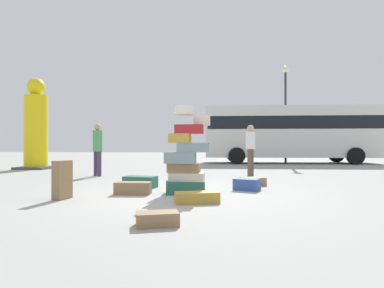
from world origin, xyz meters
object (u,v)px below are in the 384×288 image
(suitcase_brown_foreground_near, at_px, (253,181))
(yellow_dummy_statue, at_px, (36,129))
(suitcase_brown_behind_tower, at_px, (157,219))
(parked_bus, at_px, (289,131))
(suitcase_tan_right_side, at_px, (197,197))
(suitcase_teal_left_side, at_px, (140,182))
(suitcase_brown_upright_blue, at_px, (62,180))
(person_bearded_onlooker, at_px, (98,145))
(suitcase_tower, at_px, (186,159))
(person_tourist_with_camera, at_px, (251,145))
(suitcase_brown_foreground_far, at_px, (133,188))
(lamp_post, at_px, (285,99))
(suitcase_navy_white_trunk, at_px, (247,184))

(suitcase_brown_foreground_near, height_order, yellow_dummy_statue, yellow_dummy_statue)
(suitcase_brown_behind_tower, height_order, parked_bus, parked_bus)
(suitcase_tan_right_side, bearing_deg, suitcase_brown_behind_tower, -118.93)
(suitcase_teal_left_side, xyz_separation_m, suitcase_brown_behind_tower, (1.13, -3.37, -0.05))
(suitcase_brown_upright_blue, xyz_separation_m, person_bearded_onlooker, (-1.09, 4.24, 0.66))
(parked_bus, bearing_deg, suitcase_brown_behind_tower, -109.66)
(suitcase_tower, distance_m, suitcase_brown_upright_blue, 2.39)
(suitcase_tower, xyz_separation_m, person_tourist_with_camera, (1.64, 3.83, 0.28))
(suitcase_brown_foreground_near, distance_m, person_bearded_onlooker, 5.23)
(suitcase_brown_foreground_far, xyz_separation_m, lamp_post, (5.22, 11.20, 3.43))
(suitcase_tan_right_side, xyz_separation_m, suitcase_brown_foreground_far, (-1.37, 0.84, 0.03))
(suitcase_teal_left_side, bearing_deg, suitcase_brown_foreground_near, 23.86)
(suitcase_navy_white_trunk, height_order, suitcase_brown_foreground_far, suitcase_navy_white_trunk)
(suitcase_tower, bearing_deg, suitcase_navy_white_trunk, 26.45)
(suitcase_navy_white_trunk, height_order, lamp_post, lamp_post)
(suitcase_teal_left_side, relative_size, suitcase_brown_upright_blue, 1.04)
(suitcase_tan_right_side, xyz_separation_m, person_tourist_with_camera, (1.33, 4.84, 0.90))
(suitcase_tan_right_side, relative_size, suitcase_brown_upright_blue, 1.05)
(suitcase_tan_right_side, bearing_deg, suitcase_navy_white_trunk, 43.41)
(suitcase_navy_white_trunk, relative_size, suitcase_brown_behind_tower, 1.02)
(suitcase_navy_white_trunk, height_order, yellow_dummy_statue, yellow_dummy_statue)
(suitcase_tan_right_side, distance_m, yellow_dummy_statue, 10.58)
(suitcase_brown_upright_blue, xyz_separation_m, suitcase_brown_behind_tower, (2.15, -1.71, -0.27))
(lamp_post, bearing_deg, suitcase_brown_foreground_near, -105.56)
(suitcase_brown_foreground_near, bearing_deg, parked_bus, 54.39)
(suitcase_brown_behind_tower, xyz_separation_m, yellow_dummy_statue, (-7.17, 8.81, 1.64))
(suitcase_tower, height_order, suitcase_brown_foreground_near, suitcase_tower)
(suitcase_brown_foreground_far, height_order, lamp_post, lamp_post)
(suitcase_brown_foreground_near, bearing_deg, yellow_dummy_statue, 132.03)
(suitcase_tan_right_side, height_order, suitcase_brown_upright_blue, suitcase_brown_upright_blue)
(person_bearded_onlooker, height_order, yellow_dummy_statue, yellow_dummy_statue)
(suitcase_brown_upright_blue, xyz_separation_m, suitcase_brown_foreground_far, (1.13, 0.69, -0.23))
(suitcase_teal_left_side, distance_m, suitcase_brown_foreground_far, 0.98)
(suitcase_tan_right_side, distance_m, lamp_post, 13.10)
(suitcase_brown_upright_blue, relative_size, suitcase_brown_foreground_near, 1.28)
(suitcase_brown_foreground_far, xyz_separation_m, parked_bus, (5.60, 12.00, 1.71))
(suitcase_teal_left_side, bearing_deg, suitcase_tan_right_side, -40.85)
(suitcase_brown_foreground_near, xyz_separation_m, person_tourist_with_camera, (0.15, 2.36, 0.89))
(suitcase_tan_right_side, height_order, suitcase_brown_foreground_near, suitcase_brown_foreground_near)
(suitcase_navy_white_trunk, relative_size, lamp_post, 0.10)
(person_tourist_with_camera, bearing_deg, person_bearded_onlooker, -58.05)
(suitcase_tower, distance_m, suitcase_teal_left_side, 1.54)
(suitcase_brown_upright_blue, xyz_separation_m, lamp_post, (6.35, 11.89, 3.20))
(suitcase_brown_foreground_near, height_order, suitcase_brown_behind_tower, suitcase_brown_foreground_near)
(suitcase_teal_left_side, height_order, suitcase_tan_right_side, suitcase_teal_left_side)
(suitcase_brown_behind_tower, xyz_separation_m, person_tourist_with_camera, (1.69, 6.40, 0.91))
(suitcase_tower, distance_m, lamp_post, 12.13)
(suitcase_navy_white_trunk, relative_size, suitcase_brown_upright_blue, 0.74)
(suitcase_navy_white_trunk, relative_size, person_bearded_onlooker, 0.31)
(suitcase_teal_left_side, bearing_deg, suitcase_brown_foreground_far, -73.65)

